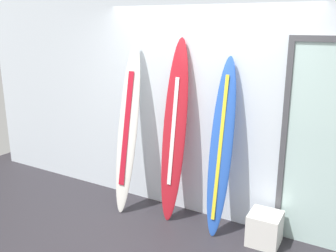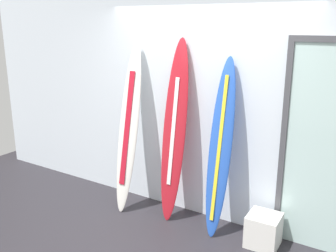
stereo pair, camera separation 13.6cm
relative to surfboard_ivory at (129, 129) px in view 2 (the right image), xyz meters
The scene contains 6 objects.
wall_back 1.02m from the surfboard_ivory, 24.53° to the left, with size 7.20×0.20×2.80m, color silver.
surfboard_ivory is the anchor object (origin of this frame).
surfboard_crimson 0.62m from the surfboard_ivory, ahead, with size 0.30×0.40×2.15m.
surfboard_cobalt 1.22m from the surfboard_ivory, ahead, with size 0.27×0.44×1.97m.
display_block_left 1.96m from the surfboard_ivory, ahead, with size 0.34×0.34×0.35m.
glass_door 2.36m from the surfboard_ivory, ahead, with size 1.08×0.06×2.19m.
Camera 2 is at (1.95, -2.62, 2.31)m, focal length 40.33 mm.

